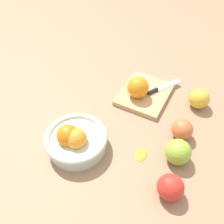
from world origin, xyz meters
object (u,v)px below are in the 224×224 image
bowl (76,140)px  orange_on_board (138,87)px  apple_front_left (170,187)px  apple_front_center (182,130)px  cutting_board (145,94)px  apple_front_right (199,98)px  knife (159,88)px  apple_front_left_2 (178,152)px

bowl → orange_on_board: size_ratio=2.47×
bowl → apple_front_left: (-0.02, -0.31, -0.00)m
orange_on_board → apple_front_left: orange_on_board is taller
apple_front_left → apple_front_center: size_ratio=1.07×
cutting_board → apple_front_left: apple_front_left is taller
cutting_board → orange_on_board: bearing=145.4°
apple_front_right → apple_front_center: apple_front_right is taller
orange_on_board → knife: (0.07, -0.06, -0.03)m
apple_front_left → knife: bearing=23.0°
cutting_board → apple_front_right: size_ratio=2.74×
bowl → cutting_board: 0.33m
apple_front_right → apple_front_left_2: bearing=179.5°
bowl → apple_front_center: 0.34m
apple_front_right → knife: bearing=88.7°
cutting_board → knife: knife is taller
knife → orange_on_board: bearing=137.5°
bowl → orange_on_board: (0.29, -0.08, 0.02)m
bowl → apple_front_right: bowl is taller
apple_front_left_2 → apple_front_right: size_ratio=1.05×
bowl → knife: 0.39m
apple_front_left → apple_front_left_2: (0.12, 0.01, 0.00)m
cutting_board → knife: bearing=-47.1°
knife → apple_front_left_2: 0.30m
cutting_board → apple_front_center: bearing=-126.1°
apple_front_left_2 → apple_front_left: bearing=-173.1°
apple_front_left_2 → apple_front_center: size_ratio=1.14×
knife → apple_front_left_2: (-0.26, -0.15, 0.02)m
bowl → knife: (0.36, -0.15, -0.01)m
cutting_board → apple_front_left_2: bearing=-139.5°
bowl → cutting_board: bowl is taller
bowl → cutting_board: bearing=-18.2°
bowl → knife: size_ratio=1.37×
bowl → apple_front_right: 0.46m
apple_front_left → apple_front_right: 0.37m
orange_on_board → knife: size_ratio=0.55×
bowl → apple_front_left_2: 0.31m
orange_on_board → apple_front_center: orange_on_board is taller
orange_on_board → knife: 0.10m
knife → apple_front_center: size_ratio=2.08×
cutting_board → orange_on_board: orange_on_board is taller
apple_front_left_2 → orange_on_board: bearing=47.2°
apple_front_right → apple_front_center: 0.16m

